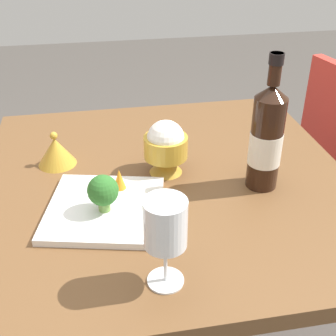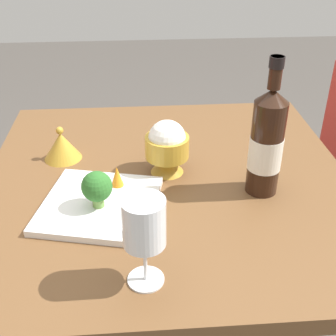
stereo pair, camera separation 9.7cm
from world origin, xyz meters
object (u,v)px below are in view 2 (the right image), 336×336
(serving_plate, at_px, (100,205))
(broccoli_floret, at_px, (97,187))
(wine_bottle, at_px, (267,142))
(rice_bowl_lid, at_px, (62,146))
(rice_bowl, at_px, (168,146))
(wine_glass, at_px, (144,225))
(carrot_garnish_left, at_px, (117,176))

(serving_plate, height_order, broccoli_floret, broccoli_floret)
(wine_bottle, bearing_deg, rice_bowl_lid, -111.22)
(wine_bottle, bearing_deg, rice_bowl, -115.02)
(wine_bottle, height_order, wine_glass, wine_bottle)
(wine_glass, height_order, rice_bowl_lid, wine_glass)
(carrot_garnish_left, bearing_deg, serving_plate, -31.61)
(wine_bottle, distance_m, wine_glass, 0.40)
(rice_bowl, distance_m, broccoli_floret, 0.23)
(rice_bowl, height_order, rice_bowl_lid, rice_bowl)
(carrot_garnish_left, bearing_deg, rice_bowl_lid, -138.31)
(rice_bowl, distance_m, rice_bowl_lid, 0.29)
(serving_plate, distance_m, carrot_garnish_left, 0.08)
(wine_glass, bearing_deg, serving_plate, -157.42)
(carrot_garnish_left, bearing_deg, wine_glass, 10.84)
(rice_bowl_lid, bearing_deg, carrot_garnish_left, 41.69)
(wine_bottle, distance_m, broccoli_floret, 0.39)
(wine_glass, xyz_separation_m, rice_bowl_lid, (-0.47, -0.21, -0.09))
(rice_bowl_lid, height_order, carrot_garnish_left, rice_bowl_lid)
(wine_glass, distance_m, rice_bowl_lid, 0.52)
(carrot_garnish_left, bearing_deg, wine_bottle, 86.30)
(rice_bowl_lid, height_order, broccoli_floret, broccoli_floret)
(broccoli_floret, height_order, carrot_garnish_left, broccoli_floret)
(rice_bowl_lid, distance_m, carrot_garnish_left, 0.23)
(wine_bottle, relative_size, rice_bowl, 2.31)
(wine_bottle, distance_m, carrot_garnish_left, 0.35)
(rice_bowl, height_order, carrot_garnish_left, rice_bowl)
(wine_glass, height_order, carrot_garnish_left, wine_glass)
(wine_glass, xyz_separation_m, serving_plate, (-0.23, -0.10, -0.12))
(broccoli_floret, distance_m, carrot_garnish_left, 0.09)
(wine_glass, distance_m, carrot_garnish_left, 0.32)
(rice_bowl, bearing_deg, broccoli_floret, -46.16)
(wine_glass, height_order, rice_bowl, wine_glass)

